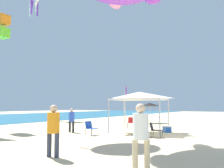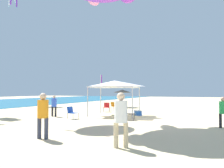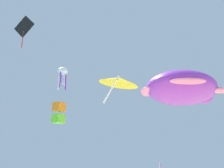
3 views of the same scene
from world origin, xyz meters
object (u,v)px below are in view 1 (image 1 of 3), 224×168
Objects in this scene: banner_flag at (125,100)px; person_near_umbrella at (53,126)px; person_by_tent at (72,118)px; person_beachcomber at (141,131)px; canopy_tent at (140,96)px; beach_umbrella at (150,104)px; kite_box_orange at (3,26)px; folding_chair_near_cooler at (155,129)px; folding_chair_right_of_tent at (140,121)px; folding_chair_facing_ocean at (90,127)px; folding_chair_left_of_tent at (131,122)px; cooler_box at (167,129)px.

person_near_umbrella is (-16.31, -5.93, -1.26)m from banner_flag.
person_near_umbrella is at bearing -57.05° from person_by_tent.
person_near_umbrella is 0.98× the size of person_beachcomber.
beach_umbrella is (8.61, 2.88, -0.51)m from canopy_tent.
person_near_umbrella is 15.14m from kite_box_orange.
person_near_umbrella is at bearing -160.03° from banner_flag.
person_by_tent reaches higher than folding_chair_near_cooler.
person_beachcomber is (-16.31, -9.24, -1.24)m from banner_flag.
folding_chair_right_of_tent is 13.86m from kite_box_orange.
person_beachcomber is (-12.90, -6.03, 0.60)m from folding_chair_right_of_tent.
folding_chair_facing_ocean is at bearing -162.76° from banner_flag.
folding_chair_near_cooler is 1.00× the size of folding_chair_left_of_tent.
folding_chair_near_cooler is 0.43× the size of kite_box_orange.
folding_chair_right_of_tent is at bearing 24.92° from canopy_tent.
beach_umbrella is at bearing 81.81° from person_by_tent.
person_by_tent is at bearing 121.19° from cooler_box.
folding_chair_left_of_tent is at bearing -171.54° from beach_umbrella.
person_near_umbrella is (-11.46, -2.82, 0.58)m from folding_chair_left_of_tent.
cooler_box is (3.90, -3.39, -0.27)m from folding_chair_facing_ocean.
kite_box_orange is at bearing -44.62° from person_beachcomber.
person_by_tent is 0.82× the size of kite_box_orange.
folding_chair_right_of_tent reaches higher than cooler_box.
folding_chair_left_of_tent is at bearing 29.07° from folding_chair_near_cooler.
folding_chair_left_of_tent is at bearing 66.50° from person_by_tent.
banner_flag is 13.30m from kite_box_orange.
folding_chair_right_of_tent is (-4.54, -0.99, -1.41)m from beach_umbrella.
folding_chair_near_cooler is 0.21× the size of banner_flag.
kite_box_orange reaches higher than person_by_tent.
folding_chair_near_cooler is 11.98m from banner_flag.
person_beachcomber is (-9.71, -2.59, 0.87)m from cooler_box.
folding_chair_near_cooler is 7.20m from folding_chair_right_of_tent.
kite_box_orange reaches higher than person_beachcomber.
beach_umbrella is 11.76m from folding_chair_facing_ocean.
folding_chair_right_of_tent is at bearing 69.95° from person_by_tent.
person_near_umbrella is at bearing -98.25° from folding_chair_left_of_tent.
person_beachcomber reaches higher than person_near_umbrella.
banner_flag is 2.11× the size of person_beachcomber.
beach_umbrella is 2.59× the size of folding_chair_near_cooler.
banner_flag is (7.48, 5.10, -0.08)m from canopy_tent.
beach_umbrella is at bearing -91.09° from person_beachcomber.
cooler_box is at bearing 28.09° from person_by_tent.
canopy_tent is at bearing -161.50° from beach_umbrella.
canopy_tent is at bearing 119.57° from cooler_box.
beach_umbrella reaches higher than folding_chair_left_of_tent.
folding_chair_right_of_tent is at bearing 63.93° from folding_chair_left_of_tent.
canopy_tent is at bearing -74.95° from folding_chair_left_of_tent.
folding_chair_near_cooler is at bearing -156.08° from beach_umbrella.
person_beachcomber reaches higher than folding_chair_left_of_tent.
folding_chair_facing_ocean is 0.21× the size of banner_flag.
person_near_umbrella is at bearing -113.70° from kite_box_orange.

